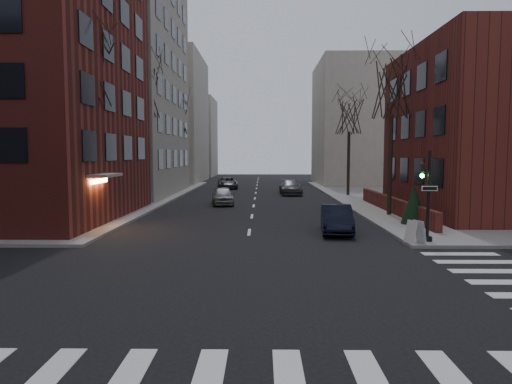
# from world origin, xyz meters

# --- Properties ---
(ground) EXTENTS (160.00, 160.00, 0.00)m
(ground) POSITION_xyz_m (0.00, 0.00, 0.00)
(ground) COLOR black
(ground) RESTS_ON ground
(building_left_tan) EXTENTS (18.00, 18.00, 28.00)m
(building_left_tan) POSITION_xyz_m (-17.00, 34.00, 14.00)
(building_left_tan) COLOR #9E9483
(building_left_tan) RESTS_ON ground
(building_right_brick) EXTENTS (12.00, 14.00, 11.00)m
(building_right_brick) POSITION_xyz_m (16.50, 19.00, 5.50)
(building_right_brick) COLOR #592019
(building_right_brick) RESTS_ON ground
(low_wall_right) EXTENTS (0.35, 16.00, 1.00)m
(low_wall_right) POSITION_xyz_m (9.30, 19.00, 0.65)
(low_wall_right) COLOR #592019
(low_wall_right) RESTS_ON sidewalk_far_right
(building_distant_la) EXTENTS (14.00, 16.00, 18.00)m
(building_distant_la) POSITION_xyz_m (-15.00, 55.00, 9.00)
(building_distant_la) COLOR #B8AE9C
(building_distant_la) RESTS_ON ground
(building_distant_ra) EXTENTS (14.00, 14.00, 16.00)m
(building_distant_ra) POSITION_xyz_m (15.00, 50.00, 8.00)
(building_distant_ra) COLOR #B8AE9C
(building_distant_ra) RESTS_ON ground
(building_distant_lb) EXTENTS (10.00, 12.00, 14.00)m
(building_distant_lb) POSITION_xyz_m (-13.00, 72.00, 7.00)
(building_distant_lb) COLOR #B8AE9C
(building_distant_lb) RESTS_ON ground
(traffic_signal) EXTENTS (0.76, 0.44, 4.00)m
(traffic_signal) POSITION_xyz_m (7.94, 8.99, 1.91)
(traffic_signal) COLOR black
(traffic_signal) RESTS_ON sidewalk_far_right
(tree_left_a) EXTENTS (4.18, 4.18, 10.26)m
(tree_left_a) POSITION_xyz_m (-8.80, 14.00, 8.47)
(tree_left_a) COLOR #2D231C
(tree_left_a) RESTS_ON sidewalk_far_left
(tree_left_b) EXTENTS (4.40, 4.40, 10.80)m
(tree_left_b) POSITION_xyz_m (-8.80, 26.00, 8.91)
(tree_left_b) COLOR #2D231C
(tree_left_b) RESTS_ON sidewalk_far_left
(tree_left_c) EXTENTS (3.96, 3.96, 9.72)m
(tree_left_c) POSITION_xyz_m (-8.80, 40.00, 8.03)
(tree_left_c) COLOR #2D231C
(tree_left_c) RESTS_ON sidewalk_far_left
(tree_right_a) EXTENTS (3.96, 3.96, 9.72)m
(tree_right_a) POSITION_xyz_m (8.80, 18.00, 8.03)
(tree_right_a) COLOR #2D231C
(tree_right_a) RESTS_ON sidewalk_far_right
(tree_right_b) EXTENTS (3.74, 3.74, 9.18)m
(tree_right_b) POSITION_xyz_m (8.80, 32.00, 7.59)
(tree_right_b) COLOR #2D231C
(tree_right_b) RESTS_ON sidewalk_far_right
(streetlamp_near) EXTENTS (0.36, 0.36, 6.28)m
(streetlamp_near) POSITION_xyz_m (-8.20, 22.00, 4.24)
(streetlamp_near) COLOR black
(streetlamp_near) RESTS_ON sidewalk_far_left
(streetlamp_far) EXTENTS (0.36, 0.36, 6.28)m
(streetlamp_far) POSITION_xyz_m (-8.20, 42.00, 4.24)
(streetlamp_far) COLOR black
(streetlamp_far) RESTS_ON sidewalk_far_left
(parked_sedan) EXTENTS (1.89, 4.40, 1.41)m
(parked_sedan) POSITION_xyz_m (4.45, 11.94, 0.71)
(parked_sedan) COLOR black
(parked_sedan) RESTS_ON ground
(car_lane_silver) EXTENTS (2.20, 4.33, 1.41)m
(car_lane_silver) POSITION_xyz_m (-2.49, 24.90, 0.71)
(car_lane_silver) COLOR gray
(car_lane_silver) RESTS_ON ground
(car_lane_gray) EXTENTS (2.19, 5.11, 1.47)m
(car_lane_gray) POSITION_xyz_m (3.48, 34.06, 0.73)
(car_lane_gray) COLOR #424248
(car_lane_gray) RESTS_ON ground
(car_lane_far) EXTENTS (2.81, 5.03, 1.33)m
(car_lane_far) POSITION_xyz_m (-3.38, 42.02, 0.67)
(car_lane_far) COLOR #47464C
(car_lane_far) RESTS_ON ground
(sandwich_board) EXTENTS (0.66, 0.75, 1.00)m
(sandwich_board) POSITION_xyz_m (7.30, 8.50, 0.65)
(sandwich_board) COLOR silver
(sandwich_board) RESTS_ON sidewalk_far_right
(evergreen_shrub) EXTENTS (1.58, 1.58, 2.25)m
(evergreen_shrub) POSITION_xyz_m (9.06, 14.07, 1.27)
(evergreen_shrub) COLOR black
(evergreen_shrub) RESTS_ON sidewalk_far_right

